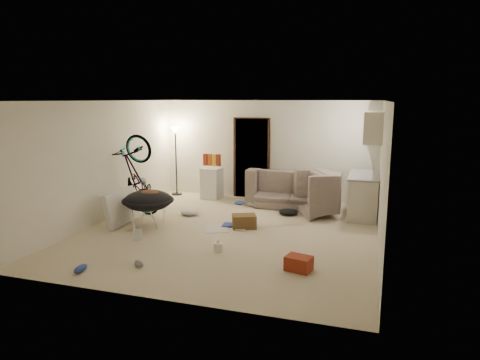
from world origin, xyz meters
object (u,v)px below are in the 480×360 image
(mini_fridge, at_px, (212,183))
(saucer_chair, at_px, (148,205))
(armchair, at_px, (332,198))
(floor_lamp, at_px, (176,146))
(sofa, at_px, (294,192))
(drink_case_b, at_px, (299,263))
(bicycle, at_px, (137,194))
(tv_box, at_px, (121,207))
(drink_case_a, at_px, (244,221))
(juicer, at_px, (218,246))
(kitchen_counter, at_px, (363,196))

(mini_fridge, xyz_separation_m, saucer_chair, (-0.33, -2.70, 0.04))
(armchair, distance_m, mini_fridge, 3.17)
(floor_lamp, bearing_deg, mini_fridge, -5.45)
(sofa, xyz_separation_m, drink_case_b, (0.79, -3.97, -0.22))
(sofa, height_order, bicycle, bicycle)
(tv_box, bearing_deg, drink_case_a, 8.84)
(sofa, distance_m, tv_box, 4.07)
(sofa, relative_size, tv_box, 2.10)
(juicer, bearing_deg, mini_fridge, 112.60)
(tv_box, xyz_separation_m, juicer, (2.48, -0.96, -0.26))
(bicycle, bearing_deg, sofa, -52.50)
(floor_lamp, xyz_separation_m, drink_case_b, (4.01, -4.17, -1.20))
(armchair, height_order, juicer, armchair)
(sofa, distance_m, juicer, 3.64)
(drink_case_b, xyz_separation_m, juicer, (-1.43, 0.39, -0.02))
(kitchen_counter, distance_m, armchair, 0.69)
(floor_lamp, height_order, juicer, floor_lamp)
(sofa, bearing_deg, drink_case_b, 101.56)
(drink_case_a, distance_m, drink_case_b, 2.30)
(kitchen_counter, xyz_separation_m, mini_fridge, (-3.78, 0.55, -0.05))
(floor_lamp, height_order, bicycle, floor_lamp)
(kitchen_counter, bearing_deg, saucer_chair, -152.33)
(tv_box, distance_m, juicer, 2.67)
(drink_case_b, bearing_deg, armchair, 100.86)
(armchair, bearing_deg, juicer, 125.44)
(mini_fridge, relative_size, saucer_chair, 0.76)
(sofa, bearing_deg, bicycle, 32.51)
(armchair, height_order, tv_box, armchair)
(armchair, relative_size, juicer, 5.00)
(sofa, height_order, drink_case_b, sofa)
(saucer_chair, distance_m, juicer, 2.12)
(bicycle, height_order, drink_case_a, bicycle)
(saucer_chair, relative_size, drink_case_b, 2.74)
(floor_lamp, bearing_deg, bicycle, -87.35)
(bicycle, height_order, mini_fridge, bicycle)
(juicer, bearing_deg, floor_lamp, 124.32)
(tv_box, distance_m, drink_case_a, 2.55)
(saucer_chair, bearing_deg, sofa, 46.20)
(bicycle, height_order, tv_box, bicycle)
(kitchen_counter, relative_size, armchair, 1.37)
(juicer, bearing_deg, kitchen_counter, 54.21)
(tv_box, bearing_deg, juicer, -22.95)
(tv_box, bearing_deg, bicycle, 88.17)
(mini_fridge, distance_m, saucer_chair, 2.72)
(drink_case_b, bearing_deg, bicycle, 166.17)
(tv_box, bearing_deg, kitchen_counter, 22.80)
(kitchen_counter, xyz_separation_m, armchair, (-0.67, -0.09, -0.08))
(sofa, height_order, tv_box, tv_box)
(saucer_chair, height_order, tv_box, saucer_chair)
(saucer_chair, relative_size, drink_case_a, 2.23)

